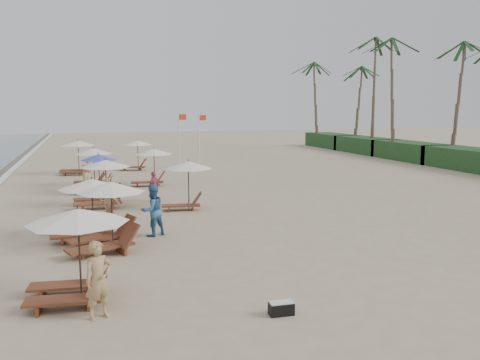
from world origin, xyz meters
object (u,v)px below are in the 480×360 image
object	(u,v)px
beachgoer_far_b	(87,179)
beachgoer_near	(98,280)
beachgoer_mid_a	(153,210)
duffel_bag	(281,308)
lounger_station_3	(100,185)
inland_station_0	(186,178)
lounger_station_4	(94,175)
lounger_station_1	(103,219)
beachgoer_far_a	(154,186)
lounger_station_2	(85,209)
lounger_station_0	(71,251)
inland_station_2	(135,152)
flag_pole_near	(179,140)
lounger_station_5	(91,166)
inland_station_1	(151,163)
lounger_station_6	(75,157)
beachgoer_mid_b	(109,197)

from	to	relation	value
beachgoer_far_b	beachgoer_near	bearing A→B (deg)	-166.85
beachgoer_mid_a	duffel_bag	distance (m)	8.30
lounger_station_3	beachgoer_far_b	size ratio (longest dim) A/B	1.61
inland_station_0	beachgoer_mid_a	size ratio (longest dim) A/B	1.34
lounger_station_4	inland_station_0	size ratio (longest dim) A/B	0.99
lounger_station_1	beachgoer_mid_a	size ratio (longest dim) A/B	1.44
lounger_station_1	beachgoer_far_a	bearing A→B (deg)	71.41
lounger_station_2	lounger_station_0	bearing A→B (deg)	-93.25
lounger_station_4	inland_station_2	size ratio (longest dim) A/B	0.94
flag_pole_near	inland_station_0	bearing A→B (deg)	-99.26
beachgoer_near	lounger_station_5	bearing A→B (deg)	65.06
lounger_station_5	inland_station_1	distance (m)	3.58
lounger_station_0	beachgoer_near	xyz separation A→B (m)	(0.58, -1.24, -0.38)
lounger_station_0	duffel_bag	size ratio (longest dim) A/B	4.51
lounger_station_0	lounger_station_2	distance (m)	6.24
lounger_station_2	lounger_station_5	size ratio (longest dim) A/B	1.17
beachgoer_near	flag_pole_near	xyz separation A→B (m)	(6.27, 23.73, 1.56)
lounger_station_2	lounger_station_4	world-z (taller)	lounger_station_2
lounger_station_4	lounger_station_5	world-z (taller)	lounger_station_5
lounger_station_1	beachgoer_far_b	world-z (taller)	lounger_station_1
lounger_station_6	inland_station_2	distance (m)	4.46
inland_station_0	inland_station_2	bearing A→B (deg)	92.68
inland_station_2	lounger_station_4	bearing A→B (deg)	-108.99
inland_station_1	beachgoer_far_b	distance (m)	4.46
lounger_station_1	duffel_bag	xyz separation A→B (m)	(3.64, -6.64, -0.89)
lounger_station_1	lounger_station_6	size ratio (longest dim) A/B	1.05
lounger_station_0	lounger_station_3	xyz separation A→B (m)	(1.07, 12.01, -0.21)
beachgoer_near	duffel_bag	size ratio (longest dim) A/B	3.09
lounger_station_5	beachgoer_near	distance (m)	19.93
beachgoer_mid_b	beachgoer_far_b	world-z (taller)	beachgoer_far_b
lounger_station_5	lounger_station_6	size ratio (longest dim) A/B	0.91
lounger_station_3	flag_pole_near	xyz separation A→B (m)	(5.78, 10.48, 1.40)
lounger_station_0	lounger_station_4	distance (m)	16.53
lounger_station_4	lounger_station_5	size ratio (longest dim) A/B	1.06
inland_station_2	lounger_station_3	bearing A→B (deg)	-102.42
inland_station_2	duffel_bag	world-z (taller)	inland_station_2
lounger_station_2	beachgoer_mid_a	world-z (taller)	lounger_station_2
lounger_station_3	beachgoer_mid_b	distance (m)	2.40
lounger_station_4	lounger_station_5	xyz separation A→B (m)	(-0.13, 2.18, 0.25)
lounger_station_0	inland_station_2	size ratio (longest dim) A/B	0.97
beachgoer_near	beachgoer_far_a	distance (m)	14.27
lounger_station_1	inland_station_1	world-z (taller)	lounger_station_1
lounger_station_4	inland_station_1	xyz separation A→B (m)	(3.34, 1.31, 0.41)
lounger_station_1	beachgoer_near	world-z (taller)	lounger_station_1
lounger_station_1	lounger_station_3	world-z (taller)	lounger_station_1
lounger_station_1	lounger_station_3	xyz separation A→B (m)	(0.16, 7.66, 0.01)
lounger_station_0	beachgoer_mid_b	bearing A→B (deg)	82.08
beachgoer_far_b	lounger_station_2	bearing A→B (deg)	-167.99
lounger_station_2	beachgoer_mid_b	world-z (taller)	lounger_station_2
lounger_station_1	lounger_station_2	bearing A→B (deg)	106.44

